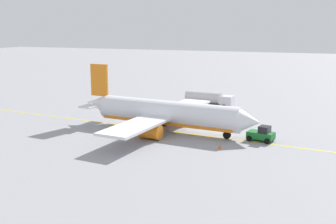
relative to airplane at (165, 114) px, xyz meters
The scene contains 7 objects.
ground_plane 2.72m from the airplane, ahead, with size 400.00×400.00×0.00m, color #939399.
airplane is the anchor object (origin of this frame).
fuel_tanker 20.05m from the airplane, 86.97° to the left, with size 10.53×3.51×3.15m.
pushback_tug 14.73m from the airplane, ahead, with size 3.93×2.93×2.20m.
refueling_worker 17.38m from the airplane, 84.46° to the left, with size 0.55×0.62×1.71m.
safety_cone_nose 12.14m from the airplane, 31.58° to the right, with size 0.52×0.52×0.57m, color #F2590F.
taxi_line_marking 2.72m from the airplane, ahead, with size 83.01×0.30×0.01m, color yellow.
Camera 1 is at (22.20, -56.78, 15.79)m, focal length 44.04 mm.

